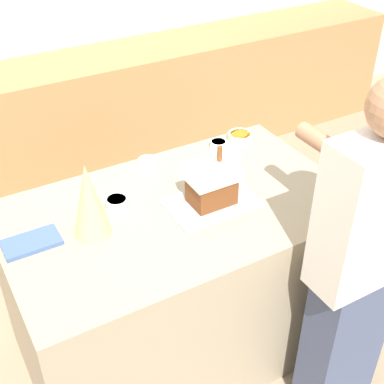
# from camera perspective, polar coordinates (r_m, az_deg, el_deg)

# --- Properties ---
(ground_plane) EXTENTS (12.00, 12.00, 0.00)m
(ground_plane) POSITION_cam_1_polar(r_m,az_deg,el_deg) (3.11, -1.25, -15.46)
(ground_plane) COLOR gray
(wall_back) EXTENTS (8.00, 0.05, 2.60)m
(wall_back) POSITION_cam_1_polar(r_m,az_deg,el_deg) (4.23, -16.96, 18.57)
(wall_back) COLOR beige
(wall_back) RESTS_ON ground_plane
(back_cabinet_block) EXTENTS (6.00, 0.60, 0.95)m
(back_cabinet_block) POSITION_cam_1_polar(r_m,az_deg,el_deg) (4.23, -13.89, 6.92)
(back_cabinet_block) COLOR #9E7547
(back_cabinet_block) RESTS_ON ground_plane
(kitchen_island) EXTENTS (1.60, 0.96, 0.93)m
(kitchen_island) POSITION_cam_1_polar(r_m,az_deg,el_deg) (2.77, -1.38, -9.35)
(kitchen_island) COLOR gray
(kitchen_island) RESTS_ON ground_plane
(baking_tray) EXTENTS (0.42, 0.28, 0.01)m
(baking_tray) POSITION_cam_1_polar(r_m,az_deg,el_deg) (2.49, 2.06, -1.11)
(baking_tray) COLOR #9E9EA8
(baking_tray) RESTS_ON kitchen_island
(gingerbread_house) EXTENTS (0.22, 0.17, 0.27)m
(gingerbread_house) POSITION_cam_1_polar(r_m,az_deg,el_deg) (2.43, 2.11, 0.92)
(gingerbread_house) COLOR brown
(gingerbread_house) RESTS_ON baking_tray
(decorative_tree) EXTENTS (0.16, 0.16, 0.34)m
(decorative_tree) POSITION_cam_1_polar(r_m,az_deg,el_deg) (2.26, -10.93, -0.90)
(decorative_tree) COLOR #DBD675
(decorative_tree) RESTS_ON kitchen_island
(candy_bowl_far_left) EXTENTS (0.09, 0.09, 0.04)m
(candy_bowl_far_left) POSITION_cam_1_polar(r_m,az_deg,el_deg) (2.92, 2.84, 5.14)
(candy_bowl_far_left) COLOR white
(candy_bowl_far_left) RESTS_ON kitchen_island
(candy_bowl_center_rear) EXTENTS (0.10, 0.10, 0.05)m
(candy_bowl_center_rear) POSITION_cam_1_polar(r_m,az_deg,el_deg) (2.77, 4.17, 3.46)
(candy_bowl_center_rear) COLOR white
(candy_bowl_center_rear) RESTS_ON kitchen_island
(candy_bowl_beside_tree) EXTENTS (0.10, 0.10, 0.04)m
(candy_bowl_beside_tree) POSITION_cam_1_polar(r_m,az_deg,el_deg) (2.76, -4.75, 3.21)
(candy_bowl_beside_tree) COLOR silver
(candy_bowl_beside_tree) RESTS_ON kitchen_island
(candy_bowl_near_tray_left) EXTENTS (0.14, 0.14, 0.04)m
(candy_bowl_near_tray_left) POSITION_cam_1_polar(r_m,az_deg,el_deg) (3.00, 5.16, 5.95)
(candy_bowl_near_tray_left) COLOR silver
(candy_bowl_near_tray_left) RESTS_ON kitchen_island
(candy_bowl_front_corner) EXTENTS (0.11, 0.11, 0.05)m
(candy_bowl_front_corner) POSITION_cam_1_polar(r_m,az_deg,el_deg) (2.48, -8.03, -1.12)
(candy_bowl_front_corner) COLOR silver
(candy_bowl_front_corner) RESTS_ON kitchen_island
(cookbook) EXTENTS (0.24, 0.14, 0.02)m
(cookbook) POSITION_cam_1_polar(r_m,az_deg,el_deg) (2.35, -16.76, -5.18)
(cookbook) COLOR #3F598C
(cookbook) RESTS_ON kitchen_island
(person) EXTENTS (0.45, 0.56, 1.72)m
(person) POSITION_cam_1_polar(r_m,az_deg,el_deg) (2.33, 17.44, -7.43)
(person) COLOR #424C6B
(person) RESTS_ON ground_plane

